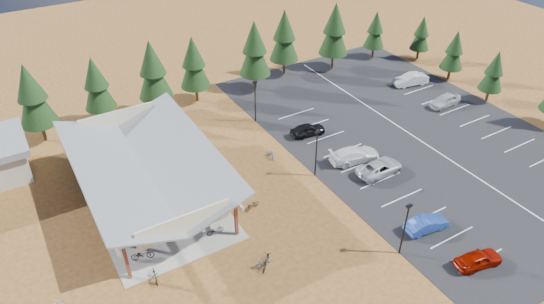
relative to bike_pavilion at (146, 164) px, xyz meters
The scene contains 41 objects.
ground 12.79m from the bike_pavilion, 34.99° to the right, with size 140.00×140.00×0.00m, color brown.
asphalt_lot 29.03m from the bike_pavilion, ahead, with size 27.00×44.00×0.04m, color black.
concrete_pad 3.77m from the bike_pavilion, 90.00° to the left, with size 10.60×18.60×0.10m, color gray.
bike_pavilion is the anchor object (origin of this frame).
lamp_post_0 22.69m from the bike_pavilion, 48.58° to the right, with size 0.50×0.25×5.14m.
lamp_post_1 15.83m from the bike_pavilion, 18.43° to the right, with size 0.50×0.25×5.14m.
lamp_post_2 16.57m from the bike_pavilion, 25.02° to the left, with size 0.50×0.25×5.14m.
trash_bin_0 7.46m from the bike_pavilion, 36.04° to the right, with size 0.60×0.60×0.90m, color #452518.
trash_bin_1 6.77m from the bike_pavilion, 13.75° to the right, with size 0.60×0.60×0.90m, color #452518.
pine_1 16.82m from the bike_pavilion, 113.61° to the left, with size 3.90×3.90×9.08m.
pine_2 15.91m from the bike_pavilion, 90.45° to the left, with size 3.48×3.48×8.10m.
pine_3 15.94m from the bike_pavilion, 67.59° to the left, with size 3.93×3.93×9.15m.
pine_4 18.82m from the bike_pavilion, 53.46° to the left, with size 3.62×3.62×8.42m.
pine_5 23.63m from the bike_pavilion, 36.64° to the left, with size 3.95×3.95×9.19m.
pine_6 29.26m from the bike_pavilion, 33.20° to the left, with size 3.88×3.88×9.04m.
pine_7 34.40m from the bike_pavilion, 24.40° to the left, with size 3.99×3.99×9.30m.
pine_8 41.08m from the bike_pavilion, 20.11° to the left, with size 2.96×2.96×6.90m.
pine_11 42.30m from the bike_pavilion, ahead, with size 2.82×2.82×6.56m.
pine_12 42.79m from the bike_pavilion, ahead, with size 2.92×2.92×6.80m.
pine_13 45.08m from the bike_pavilion, 13.26° to the left, with size 2.74×2.74×6.38m.
bike_0 8.38m from the bike_pavilion, 113.94° to the right, with size 0.64×1.84×0.97m, color black.
bike_1 5.55m from the bike_pavilion, 108.27° to the right, with size 0.42×1.49×0.90m, color gray.
bike_2 4.16m from the bike_pavilion, 161.10° to the left, with size 0.54×1.56×0.82m, color navy.
bike_3 6.54m from the bike_pavilion, 100.71° to the left, with size 0.46×1.62×0.98m, color maroon.
bike_4 8.71m from the bike_pavilion, 67.65° to the right, with size 0.53×1.52×0.80m, color black.
bike_5 5.11m from the bike_pavilion, 38.36° to the right, with size 0.52×1.84×1.11m, color #9A9EA2.
bike_6 4.00m from the bike_pavilion, 65.36° to the left, with size 0.63×1.81×0.95m, color navy.
bike_7 5.82m from the bike_pavilion, 78.98° to the left, with size 0.46×1.62×0.97m, color maroon.
bike_8 10.56m from the bike_pavilion, 107.30° to the right, with size 0.62×1.77×0.93m, color black.
bike_12 14.01m from the bike_pavilion, 68.63° to the right, with size 0.66×1.89×0.99m, color black.
bike_13 13.91m from the bike_pavilion, 69.13° to the right, with size 0.43×1.51×0.91m, color gray.
bike_14 13.43m from the bike_pavilion, ahead, with size 0.58×1.66×0.87m, color #1E3D95.
bike_15 8.03m from the bike_pavilion, 14.45° to the right, with size 0.45×1.60×0.96m, color maroon.
bike_16 10.14m from the bike_pavilion, 40.54° to the right, with size 0.57×1.63×0.86m, color black.
car_0 28.80m from the bike_pavilion, 47.50° to the right, with size 1.58×3.92×1.33m, color #800C00.
car_1 24.95m from the bike_pavilion, 40.73° to the right, with size 1.40×4.01×1.32m, color #20419B.
car_2 22.37m from the bike_pavilion, 21.21° to the right, with size 2.26×4.89×1.36m, color #A8ACB1.
car_3 20.72m from the bike_pavilion, 14.33° to the right, with size 2.14×5.26×1.53m, color white.
car_4 18.85m from the bike_pavilion, ahead, with size 1.58×3.93×1.34m, color black.
car_8 36.75m from the bike_pavilion, ahead, with size 1.73×4.31×1.47m, color #A7ABAF.
car_9 37.42m from the bike_pavilion, ahead, with size 1.62×4.64×1.53m, color silver.
Camera 1 is at (-18.04, -28.47, 29.25)m, focal length 32.00 mm.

